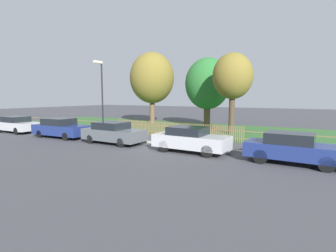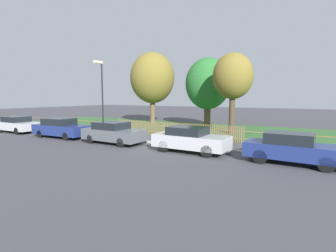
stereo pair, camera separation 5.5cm
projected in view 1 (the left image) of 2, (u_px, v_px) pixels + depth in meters
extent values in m
plane|color=#424247|center=(150.00, 143.00, 17.37)|extent=(120.00, 120.00, 0.00)
cube|color=#B2ADA3|center=(151.00, 142.00, 17.45)|extent=(43.91, 0.20, 0.12)
cube|color=#33602D|center=(201.00, 129.00, 24.80)|extent=(43.91, 11.14, 0.01)
cube|color=olive|center=(173.00, 133.00, 19.99)|extent=(43.91, 0.03, 0.05)
cube|color=olive|center=(173.00, 127.00, 19.93)|extent=(43.91, 0.03, 0.05)
cube|color=olive|center=(119.00, 126.00, 22.60)|extent=(0.06, 0.03, 1.13)
cube|color=olive|center=(120.00, 126.00, 22.54)|extent=(0.06, 0.03, 1.13)
cube|color=olive|center=(121.00, 126.00, 22.47)|extent=(0.06, 0.03, 1.13)
cube|color=olive|center=(122.00, 126.00, 22.40)|extent=(0.06, 0.03, 1.13)
cube|color=olive|center=(123.00, 126.00, 22.33)|extent=(0.06, 0.03, 1.13)
cube|color=olive|center=(125.00, 126.00, 22.27)|extent=(0.06, 0.03, 1.13)
cube|color=olive|center=(126.00, 126.00, 22.20)|extent=(0.06, 0.03, 1.13)
cube|color=olive|center=(127.00, 127.00, 22.13)|extent=(0.06, 0.03, 1.13)
cube|color=olive|center=(128.00, 127.00, 22.06)|extent=(0.06, 0.03, 1.13)
cube|color=olive|center=(130.00, 127.00, 22.00)|extent=(0.06, 0.03, 1.13)
cube|color=olive|center=(131.00, 127.00, 21.93)|extent=(0.06, 0.03, 1.13)
cube|color=olive|center=(132.00, 127.00, 21.86)|extent=(0.06, 0.03, 1.13)
cube|color=olive|center=(134.00, 127.00, 21.79)|extent=(0.06, 0.03, 1.13)
cube|color=olive|center=(135.00, 127.00, 21.73)|extent=(0.06, 0.03, 1.13)
cube|color=olive|center=(136.00, 127.00, 21.66)|extent=(0.06, 0.03, 1.13)
cube|color=olive|center=(138.00, 127.00, 21.59)|extent=(0.06, 0.03, 1.13)
cube|color=olive|center=(139.00, 127.00, 21.52)|extent=(0.06, 0.03, 1.13)
cube|color=olive|center=(140.00, 128.00, 21.46)|extent=(0.06, 0.03, 1.13)
cube|color=olive|center=(142.00, 128.00, 21.39)|extent=(0.06, 0.03, 1.13)
cube|color=olive|center=(143.00, 128.00, 21.32)|extent=(0.06, 0.03, 1.13)
cube|color=olive|center=(144.00, 128.00, 21.25)|extent=(0.06, 0.03, 1.13)
cube|color=olive|center=(146.00, 128.00, 21.19)|extent=(0.06, 0.03, 1.13)
cube|color=olive|center=(147.00, 128.00, 21.12)|extent=(0.06, 0.03, 1.13)
cube|color=olive|center=(148.00, 128.00, 21.05)|extent=(0.06, 0.03, 1.13)
cube|color=olive|center=(150.00, 128.00, 20.98)|extent=(0.06, 0.03, 1.13)
cube|color=olive|center=(151.00, 128.00, 20.92)|extent=(0.06, 0.03, 1.13)
cube|color=olive|center=(153.00, 128.00, 20.85)|extent=(0.06, 0.03, 1.13)
cube|color=olive|center=(154.00, 129.00, 20.78)|extent=(0.06, 0.03, 1.13)
cube|color=olive|center=(156.00, 129.00, 20.71)|extent=(0.06, 0.03, 1.13)
cube|color=olive|center=(157.00, 129.00, 20.65)|extent=(0.06, 0.03, 1.13)
cube|color=olive|center=(158.00, 129.00, 20.58)|extent=(0.06, 0.03, 1.13)
cube|color=olive|center=(160.00, 129.00, 20.51)|extent=(0.06, 0.03, 1.13)
cube|color=olive|center=(161.00, 129.00, 20.45)|extent=(0.06, 0.03, 1.13)
cube|color=olive|center=(163.00, 129.00, 20.38)|extent=(0.06, 0.03, 1.13)
cube|color=olive|center=(164.00, 129.00, 20.31)|extent=(0.06, 0.03, 1.13)
cube|color=olive|center=(166.00, 129.00, 20.24)|extent=(0.06, 0.03, 1.13)
cube|color=olive|center=(167.00, 129.00, 20.18)|extent=(0.06, 0.03, 1.13)
cube|color=olive|center=(169.00, 130.00, 20.11)|extent=(0.06, 0.03, 1.13)
cube|color=olive|center=(170.00, 130.00, 20.04)|extent=(0.06, 0.03, 1.13)
cube|color=olive|center=(172.00, 130.00, 19.97)|extent=(0.06, 0.03, 1.13)
cube|color=olive|center=(174.00, 130.00, 19.91)|extent=(0.06, 0.03, 1.13)
cube|color=olive|center=(175.00, 130.00, 19.84)|extent=(0.06, 0.03, 1.13)
cube|color=olive|center=(177.00, 130.00, 19.77)|extent=(0.06, 0.03, 1.13)
cube|color=olive|center=(178.00, 130.00, 19.70)|extent=(0.06, 0.03, 1.13)
cube|color=olive|center=(180.00, 130.00, 19.64)|extent=(0.06, 0.03, 1.13)
cube|color=olive|center=(181.00, 131.00, 19.57)|extent=(0.06, 0.03, 1.13)
cube|color=olive|center=(183.00, 131.00, 19.50)|extent=(0.06, 0.03, 1.13)
cube|color=olive|center=(185.00, 131.00, 19.43)|extent=(0.06, 0.03, 1.13)
cube|color=olive|center=(186.00, 131.00, 19.37)|extent=(0.06, 0.03, 1.13)
cube|color=olive|center=(188.00, 131.00, 19.30)|extent=(0.06, 0.03, 1.13)
cube|color=olive|center=(190.00, 131.00, 19.23)|extent=(0.06, 0.03, 1.13)
cube|color=olive|center=(191.00, 131.00, 19.16)|extent=(0.06, 0.03, 1.13)
cube|color=olive|center=(193.00, 131.00, 19.10)|extent=(0.06, 0.03, 1.13)
cube|color=olive|center=(195.00, 131.00, 19.03)|extent=(0.06, 0.03, 1.13)
cube|color=olive|center=(196.00, 132.00, 18.96)|extent=(0.06, 0.03, 1.13)
cube|color=olive|center=(198.00, 132.00, 18.89)|extent=(0.06, 0.03, 1.13)
cube|color=olive|center=(200.00, 132.00, 18.83)|extent=(0.06, 0.03, 1.13)
cube|color=olive|center=(202.00, 132.00, 18.76)|extent=(0.06, 0.03, 1.13)
cube|color=olive|center=(203.00, 132.00, 18.69)|extent=(0.06, 0.03, 1.13)
cube|color=olive|center=(205.00, 132.00, 18.62)|extent=(0.06, 0.03, 1.13)
cube|color=olive|center=(207.00, 132.00, 18.56)|extent=(0.06, 0.03, 1.13)
cube|color=olive|center=(209.00, 132.00, 18.49)|extent=(0.06, 0.03, 1.13)
cube|color=olive|center=(211.00, 133.00, 18.42)|extent=(0.06, 0.03, 1.13)
cube|color=olive|center=(212.00, 133.00, 18.35)|extent=(0.06, 0.03, 1.13)
cube|color=olive|center=(214.00, 133.00, 18.29)|extent=(0.06, 0.03, 1.13)
cube|color=olive|center=(216.00, 133.00, 18.22)|extent=(0.06, 0.03, 1.13)
cube|color=olive|center=(218.00, 133.00, 18.15)|extent=(0.06, 0.03, 1.13)
cube|color=olive|center=(220.00, 133.00, 18.08)|extent=(0.06, 0.03, 1.13)
cube|color=olive|center=(222.00, 133.00, 18.02)|extent=(0.06, 0.03, 1.13)
cube|color=olive|center=(224.00, 134.00, 17.95)|extent=(0.06, 0.03, 1.13)
cube|color=olive|center=(226.00, 134.00, 17.88)|extent=(0.06, 0.03, 1.13)
cube|color=olive|center=(228.00, 134.00, 17.81)|extent=(0.06, 0.03, 1.13)
cube|color=olive|center=(230.00, 134.00, 17.75)|extent=(0.06, 0.03, 1.13)
cube|color=olive|center=(232.00, 134.00, 17.68)|extent=(0.06, 0.03, 1.13)
cube|color=olive|center=(234.00, 134.00, 17.61)|extent=(0.06, 0.03, 1.13)
cube|color=olive|center=(236.00, 134.00, 17.54)|extent=(0.06, 0.03, 1.13)
cube|color=olive|center=(238.00, 135.00, 17.48)|extent=(0.06, 0.03, 1.13)
cube|color=olive|center=(240.00, 135.00, 17.41)|extent=(0.06, 0.03, 1.13)
cube|color=olive|center=(242.00, 135.00, 17.34)|extent=(0.06, 0.03, 1.13)
cube|color=olive|center=(244.00, 135.00, 17.27)|extent=(0.06, 0.03, 1.13)
cube|color=#BCBCC1|center=(18.00, 126.00, 22.61)|extent=(4.00, 1.84, 0.67)
cube|color=black|center=(16.00, 119.00, 22.64)|extent=(1.92, 1.65, 0.47)
cylinder|color=black|center=(36.00, 129.00, 22.75)|extent=(0.58, 0.14, 0.58)
cylinder|color=black|center=(16.00, 131.00, 21.30)|extent=(0.58, 0.14, 0.58)
cylinder|color=black|center=(19.00, 127.00, 23.98)|extent=(0.58, 0.14, 0.58)
cylinder|color=black|center=(0.00, 129.00, 22.53)|extent=(0.58, 0.14, 0.58)
cube|color=navy|center=(61.00, 130.00, 19.81)|extent=(4.59, 1.96, 0.72)
cube|color=black|center=(59.00, 121.00, 19.85)|extent=(2.23, 1.69, 0.50)
cylinder|color=black|center=(83.00, 134.00, 19.92)|extent=(0.57, 0.16, 0.57)
cylinder|color=black|center=(65.00, 137.00, 18.46)|extent=(0.57, 0.16, 0.57)
cylinder|color=black|center=(58.00, 131.00, 21.23)|extent=(0.57, 0.16, 0.57)
cylinder|color=black|center=(40.00, 134.00, 19.77)|extent=(0.57, 0.16, 0.57)
cube|color=#51565B|center=(114.00, 134.00, 17.33)|extent=(4.27, 1.88, 0.72)
cube|color=black|center=(111.00, 125.00, 17.37)|extent=(2.06, 1.67, 0.46)
cylinder|color=black|center=(138.00, 139.00, 17.42)|extent=(0.57, 0.15, 0.57)
cylinder|color=black|center=(121.00, 143.00, 15.98)|extent=(0.57, 0.15, 0.57)
cylinder|color=black|center=(108.00, 136.00, 18.75)|extent=(0.57, 0.15, 0.57)
cylinder|color=black|center=(90.00, 139.00, 17.31)|extent=(0.57, 0.15, 0.57)
cube|color=#BCBCC1|center=(191.00, 141.00, 14.57)|extent=(4.22, 1.83, 0.70)
cube|color=black|center=(188.00, 131.00, 14.61)|extent=(2.04, 1.61, 0.44)
cylinder|color=black|center=(218.00, 146.00, 14.62)|extent=(0.65, 0.15, 0.64)
cylinder|color=black|center=(207.00, 152.00, 13.25)|extent=(0.65, 0.15, 0.64)
cylinder|color=black|center=(178.00, 142.00, 15.95)|extent=(0.65, 0.15, 0.64)
cylinder|color=black|center=(164.00, 147.00, 14.59)|extent=(0.65, 0.15, 0.64)
cube|color=navy|center=(294.00, 151.00, 11.99)|extent=(4.33, 1.83, 0.67)
cube|color=black|center=(290.00, 138.00, 12.03)|extent=(2.11, 1.58, 0.49)
cylinder|color=black|center=(328.00, 157.00, 11.96)|extent=(0.67, 0.17, 0.67)
cylinder|color=black|center=(327.00, 165.00, 10.68)|extent=(0.67, 0.17, 0.67)
cylinder|color=black|center=(267.00, 151.00, 13.36)|extent=(0.67, 0.17, 0.67)
cylinder|color=black|center=(260.00, 157.00, 12.08)|extent=(0.67, 0.17, 0.67)
cylinder|color=black|center=(185.00, 137.00, 17.98)|extent=(0.63, 0.13, 0.63)
cylinder|color=black|center=(169.00, 136.00, 18.71)|extent=(0.63, 0.13, 0.63)
ellipsoid|color=black|center=(177.00, 132.00, 18.31)|extent=(1.82, 0.66, 0.80)
ellipsoid|color=black|center=(182.00, 129.00, 18.05)|extent=(0.45, 0.73, 0.37)
cylinder|color=brown|center=(152.00, 108.00, 30.18)|extent=(0.58, 0.58, 3.63)
ellipsoid|color=olive|center=(152.00, 78.00, 29.80)|extent=(5.02, 5.02, 5.77)
cylinder|color=brown|center=(207.00, 112.00, 26.60)|extent=(0.65, 0.65, 2.97)
ellipsoid|color=#286B2D|center=(208.00, 84.00, 26.28)|extent=(4.48, 4.48, 5.15)
cylinder|color=#473828|center=(232.00, 112.00, 21.60)|extent=(0.48, 0.48, 3.73)
ellipsoid|color=olive|center=(233.00, 76.00, 21.28)|extent=(3.26, 3.26, 3.75)
cylinder|color=black|center=(102.00, 101.00, 19.81)|extent=(0.11, 0.11, 5.52)
cube|color=beige|center=(98.00, 62.00, 19.19)|extent=(0.20, 0.76, 0.18)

